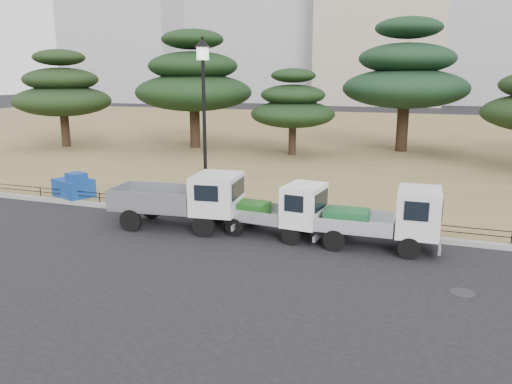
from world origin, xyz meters
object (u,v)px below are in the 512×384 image
at_px(truck_kei_front, 280,210).
at_px(street_lamp, 204,98).
at_px(truck_large, 184,198).
at_px(tarp_pile, 74,187).
at_px(truck_kei_rear, 386,218).

bearing_deg(truck_kei_front, street_lamp, 163.25).
height_order(truck_large, street_lamp, street_lamp).
xyz_separation_m(truck_large, tarp_pile, (-6.30, 1.97, -0.50)).
height_order(truck_kei_front, tarp_pile, truck_kei_front).
distance_m(truck_large, truck_kei_front, 3.37).
height_order(truck_large, tarp_pile, truck_large).
xyz_separation_m(street_lamp, tarp_pile, (-6.34, 0.36, -3.79)).
relative_size(truck_large, street_lamp, 0.74).
bearing_deg(truck_kei_front, tarp_pile, 175.66).
bearing_deg(truck_large, tarp_pile, 156.31).
distance_m(truck_kei_front, truck_kei_rear, 3.38).
relative_size(truck_kei_front, truck_kei_rear, 0.95).
bearing_deg(truck_kei_front, truck_kei_rear, 4.81).
relative_size(truck_large, tarp_pile, 2.42).
relative_size(truck_kei_front, street_lamp, 0.56).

